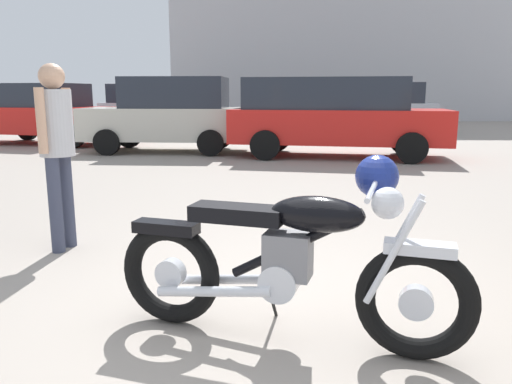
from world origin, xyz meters
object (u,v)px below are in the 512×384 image
Objects in this scene: vintage_motorcycle at (295,258)px; dark_sedan_left at (164,106)px; blue_hatchback_right at (46,114)px; red_hatchback_near at (170,114)px; silver_sedan_mid at (334,115)px; pale_sedan_back at (381,107)px; bystander at (56,138)px.

vintage_motorcycle is 16.81m from dark_sedan_left.
red_hatchback_near is (3.94, -1.57, 0.08)m from blue_hatchback_right.
silver_sedan_mid is at bearing 97.55° from vintage_motorcycle.
pale_sedan_back is at bearing 35.43° from blue_hatchback_right.
silver_sedan_mid is 1.24× the size of pale_sedan_back.
vintage_motorcycle is 8.64m from silver_sedan_mid.
silver_sedan_mid is (7.83, -2.18, 0.10)m from blue_hatchback_right.
red_hatchback_near is 1.01× the size of pale_sedan_back.
blue_hatchback_right is 1.13× the size of pale_sedan_back.
dark_sedan_left is (-3.09, 14.46, -0.08)m from bystander.
red_hatchback_near reaches higher than blue_hatchback_right.
blue_hatchback_right is at bearing 135.72° from vintage_motorcycle.
pale_sedan_back reaches higher than vintage_motorcycle.
red_hatchback_near is 8.94m from pale_sedan_back.
red_hatchback_near is (-3.18, 9.22, 0.43)m from vintage_motorcycle.
bystander is 14.79m from dark_sedan_left.
red_hatchback_near is at bearing 47.94° from pale_sedan_back.
red_hatchback_near is at bearing 105.34° from bystander.
blue_hatchback_right is (-7.12, 10.78, 0.34)m from vintage_motorcycle.
blue_hatchback_right is at bearing 125.88° from bystander.
dark_sedan_left reaches higher than vintage_motorcycle.
bystander is 7.78m from red_hatchback_near.
silver_sedan_mid is 9.46m from dark_sedan_left.
red_hatchback_near reaches higher than bystander.
dark_sedan_left is at bearing 120.38° from vintage_motorcycle.
pale_sedan_back reaches higher than silver_sedan_mid.
bystander is at bearing -53.19° from blue_hatchback_right.
blue_hatchback_right is 0.91× the size of silver_sedan_mid.
bystander is at bearing 71.08° from pale_sedan_back.
blue_hatchback_right is 0.91× the size of dark_sedan_left.
pale_sedan_back is (2.83, 15.84, 0.43)m from vintage_motorcycle.
silver_sedan_mid is 1.00× the size of dark_sedan_left.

